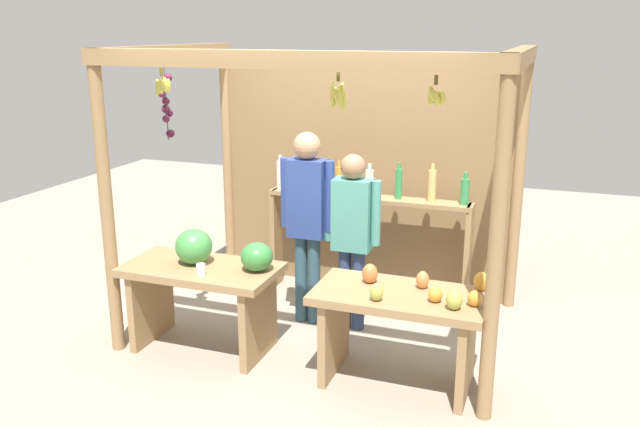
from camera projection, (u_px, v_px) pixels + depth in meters
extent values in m
plane|color=gray|center=(328.00, 325.00, 5.80)|extent=(12.00, 12.00, 0.00)
cylinder|color=#99754C|center=(107.00, 207.00, 5.07)|extent=(0.10, 0.10, 2.37)
cylinder|color=#99754C|center=(496.00, 249.00, 4.11)|extent=(0.10, 0.10, 2.37)
cylinder|color=#99754C|center=(227.00, 161.00, 6.86)|extent=(0.10, 0.10, 2.37)
cylinder|color=#99754C|center=(518.00, 182.00, 5.90)|extent=(0.10, 0.10, 2.37)
cube|color=#99754C|center=(278.00, 60.00, 4.29)|extent=(3.01, 0.12, 0.12)
cube|color=#99754C|center=(168.00, 52.00, 5.66)|extent=(0.12, 2.08, 0.12)
cube|color=#99754C|center=(521.00, 57.00, 4.71)|extent=(0.12, 2.08, 0.12)
cube|color=olive|center=(362.00, 182.00, 6.43)|extent=(2.91, 0.04, 2.13)
cylinder|color=brown|center=(338.00, 77.00, 4.33)|extent=(0.02, 0.02, 0.06)
ellipsoid|color=#D1CC4C|center=(344.00, 99.00, 4.35)|extent=(0.04, 0.07, 0.15)
ellipsoid|color=#D1CC4C|center=(340.00, 97.00, 4.37)|extent=(0.08, 0.06, 0.16)
ellipsoid|color=#D1CC4C|center=(339.00, 93.00, 4.38)|extent=(0.09, 0.04, 0.15)
ellipsoid|color=#D1CC4C|center=(334.00, 98.00, 4.40)|extent=(0.05, 0.06, 0.16)
ellipsoid|color=#D1CC4C|center=(333.00, 93.00, 4.35)|extent=(0.05, 0.06, 0.16)
ellipsoid|color=#D1CC4C|center=(336.00, 95.00, 4.33)|extent=(0.10, 0.04, 0.15)
ellipsoid|color=#D1CC4C|center=(340.00, 99.00, 4.33)|extent=(0.06, 0.05, 0.16)
cylinder|color=brown|center=(161.00, 72.00, 4.83)|extent=(0.02, 0.02, 0.06)
ellipsoid|color=#D1CC4C|center=(167.00, 86.00, 4.85)|extent=(0.04, 0.05, 0.11)
ellipsoid|color=#D1CC4C|center=(168.00, 85.00, 4.87)|extent=(0.05, 0.05, 0.11)
ellipsoid|color=#D1CC4C|center=(164.00, 84.00, 4.87)|extent=(0.06, 0.04, 0.11)
ellipsoid|color=#D1CC4C|center=(163.00, 83.00, 4.90)|extent=(0.05, 0.04, 0.11)
ellipsoid|color=#D1CC4C|center=(159.00, 87.00, 4.89)|extent=(0.05, 0.06, 0.11)
ellipsoid|color=#D1CC4C|center=(158.00, 88.00, 4.86)|extent=(0.04, 0.06, 0.11)
ellipsoid|color=#D1CC4C|center=(159.00, 86.00, 4.84)|extent=(0.07, 0.06, 0.11)
ellipsoid|color=#D1CC4C|center=(160.00, 87.00, 4.83)|extent=(0.06, 0.04, 0.11)
ellipsoid|color=#D1CC4C|center=(163.00, 86.00, 4.82)|extent=(0.06, 0.06, 0.11)
cylinder|color=brown|center=(436.00, 80.00, 4.05)|extent=(0.02, 0.02, 0.06)
ellipsoid|color=#D1CC4C|center=(443.00, 99.00, 4.07)|extent=(0.04, 0.07, 0.11)
ellipsoid|color=#D1CC4C|center=(438.00, 98.00, 4.10)|extent=(0.06, 0.05, 0.11)
ellipsoid|color=#D1CC4C|center=(433.00, 98.00, 4.12)|extent=(0.07, 0.05, 0.11)
ellipsoid|color=#D1CC4C|center=(430.00, 97.00, 4.10)|extent=(0.04, 0.06, 0.11)
ellipsoid|color=#D1CC4C|center=(432.00, 94.00, 4.05)|extent=(0.06, 0.05, 0.11)
ellipsoid|color=#D1CC4C|center=(437.00, 97.00, 4.06)|extent=(0.07, 0.06, 0.11)
cylinder|color=#4C422D|center=(166.00, 104.00, 5.02)|extent=(0.01, 0.01, 0.55)
sphere|color=#511938|center=(168.00, 77.00, 4.96)|extent=(0.07, 0.07, 0.07)
sphere|color=#47142D|center=(163.00, 86.00, 4.96)|extent=(0.07, 0.07, 0.07)
sphere|color=#601E42|center=(162.00, 94.00, 5.00)|extent=(0.06, 0.06, 0.06)
sphere|color=#47142D|center=(166.00, 101.00, 5.02)|extent=(0.06, 0.06, 0.06)
sphere|color=#601E42|center=(166.00, 109.00, 5.07)|extent=(0.07, 0.07, 0.07)
sphere|color=#511938|center=(169.00, 113.00, 5.06)|extent=(0.06, 0.06, 0.06)
sphere|color=#511938|center=(166.00, 119.00, 5.03)|extent=(0.06, 0.06, 0.06)
sphere|color=#47142D|center=(170.00, 134.00, 5.08)|extent=(0.06, 0.06, 0.06)
sphere|color=#47142D|center=(171.00, 133.00, 5.10)|extent=(0.06, 0.06, 0.06)
cube|color=#99754C|center=(201.00, 269.00, 5.21)|extent=(1.22, 0.64, 0.06)
cube|color=#99754C|center=(151.00, 303.00, 5.47)|extent=(0.06, 0.58, 0.65)
cube|color=#99754C|center=(259.00, 320.00, 5.15)|extent=(0.06, 0.58, 0.65)
ellipsoid|color=#429347|center=(194.00, 246.00, 5.23)|extent=(0.40, 0.40, 0.28)
ellipsoid|color=#38843D|center=(257.00, 257.00, 5.08)|extent=(0.34, 0.34, 0.22)
cylinder|color=white|center=(201.00, 270.00, 5.00)|extent=(0.07, 0.07, 0.09)
cube|color=#99754C|center=(400.00, 296.00, 4.69)|extent=(1.22, 0.64, 0.06)
cube|color=#99754C|center=(334.00, 332.00, 4.94)|extent=(0.06, 0.58, 0.65)
cube|color=#99754C|center=(466.00, 353.00, 4.62)|extent=(0.06, 0.58, 0.65)
ellipsoid|color=#A8B24C|center=(376.00, 292.00, 4.52)|extent=(0.10, 0.10, 0.13)
ellipsoid|color=gold|center=(435.00, 294.00, 4.50)|extent=(0.14, 0.14, 0.11)
ellipsoid|color=#A8B24C|center=(454.00, 300.00, 4.38)|extent=(0.15, 0.15, 0.14)
ellipsoid|color=#E07F47|center=(423.00, 280.00, 4.74)|extent=(0.13, 0.13, 0.13)
ellipsoid|color=#CC7038|center=(370.00, 273.00, 4.84)|extent=(0.15, 0.15, 0.15)
ellipsoid|color=gold|center=(481.00, 281.00, 4.70)|extent=(0.12, 0.12, 0.14)
ellipsoid|color=gold|center=(475.00, 298.00, 4.43)|extent=(0.14, 0.14, 0.11)
cube|color=#99754C|center=(276.00, 237.00, 6.61)|extent=(0.05, 0.20, 1.00)
cube|color=#99754C|center=(468.00, 259.00, 5.99)|extent=(0.05, 0.20, 1.00)
cube|color=#99754C|center=(368.00, 198.00, 6.17)|extent=(1.89, 0.22, 0.04)
cylinder|color=silver|center=(280.00, 175.00, 6.42)|extent=(0.07, 0.07, 0.27)
cylinder|color=silver|center=(280.00, 158.00, 6.37)|extent=(0.03, 0.03, 0.06)
cylinder|color=#994C1E|center=(309.00, 180.00, 6.33)|extent=(0.07, 0.07, 0.22)
cylinder|color=#994C1E|center=(309.00, 165.00, 6.29)|extent=(0.03, 0.03, 0.06)
cylinder|color=gold|center=(339.00, 180.00, 6.22)|extent=(0.06, 0.06, 0.26)
cylinder|color=gold|center=(339.00, 164.00, 6.18)|extent=(0.03, 0.03, 0.06)
cylinder|color=silver|center=(369.00, 183.00, 6.13)|extent=(0.08, 0.08, 0.25)
cylinder|color=silver|center=(370.00, 167.00, 6.09)|extent=(0.04, 0.04, 0.06)
cylinder|color=#338C4C|center=(399.00, 184.00, 6.03)|extent=(0.06, 0.06, 0.28)
cylinder|color=#338C4C|center=(399.00, 166.00, 5.99)|extent=(0.03, 0.03, 0.06)
cylinder|color=#D8B266|center=(432.00, 186.00, 5.93)|extent=(0.07, 0.07, 0.29)
cylinder|color=#D8B266|center=(433.00, 167.00, 5.88)|extent=(0.03, 0.03, 0.06)
cylinder|color=#338C4C|center=(465.00, 192.00, 5.84)|extent=(0.08, 0.08, 0.23)
cylinder|color=#338C4C|center=(466.00, 176.00, 5.80)|extent=(0.03, 0.03, 0.06)
cylinder|color=#315163|center=(301.00, 278.00, 5.80)|extent=(0.11, 0.11, 0.79)
cylinder|color=#315163|center=(314.00, 280.00, 5.76)|extent=(0.11, 0.11, 0.79)
cube|color=#2D428C|center=(307.00, 198.00, 5.58)|extent=(0.32, 0.19, 0.67)
cylinder|color=#2D428C|center=(285.00, 193.00, 5.64)|extent=(0.08, 0.08, 0.60)
cylinder|color=#2D428C|center=(330.00, 196.00, 5.51)|extent=(0.08, 0.08, 0.60)
sphere|color=tan|center=(307.00, 146.00, 5.46)|extent=(0.23, 0.23, 0.23)
cylinder|color=navy|center=(345.00, 288.00, 5.68)|extent=(0.11, 0.11, 0.72)
cylinder|color=navy|center=(358.00, 290.00, 5.65)|extent=(0.11, 0.11, 0.72)
cube|color=teal|center=(352.00, 215.00, 5.49)|extent=(0.32, 0.19, 0.60)
cylinder|color=teal|center=(330.00, 209.00, 5.55)|extent=(0.08, 0.08, 0.54)
cylinder|color=teal|center=(376.00, 213.00, 5.41)|extent=(0.08, 0.08, 0.54)
sphere|color=#997051|center=(353.00, 167.00, 5.38)|extent=(0.21, 0.21, 0.21)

